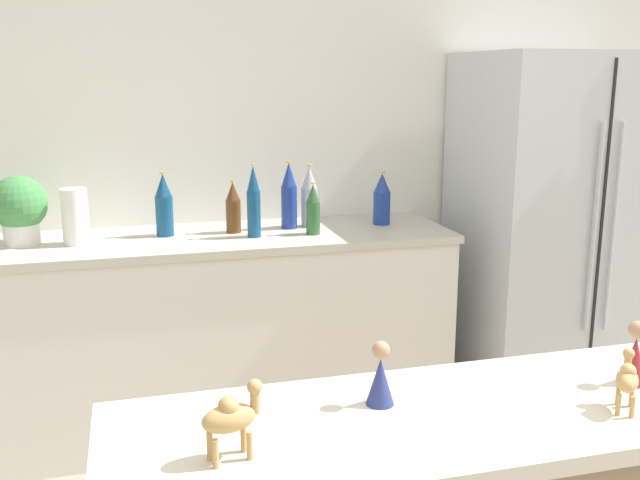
{
  "coord_description": "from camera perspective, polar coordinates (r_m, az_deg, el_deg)",
  "views": [
    {
      "loc": [
        -0.75,
        -0.75,
        1.62
      ],
      "look_at": [
        -0.17,
        1.42,
        1.11
      ],
      "focal_mm": 40.0,
      "sensor_mm": 36.0,
      "label": 1
    }
  ],
  "objects": [
    {
      "name": "wall_back",
      "position": [
        3.57,
        -2.93,
        7.37
      ],
      "size": [
        8.0,
        0.06,
        2.55
      ],
      "color": "white",
      "rests_on": "ground_plane"
    },
    {
      "name": "back_counter",
      "position": [
        3.38,
        -7.27,
        -7.2
      ],
      "size": [
        2.05,
        0.63,
        0.92
      ],
      "color": "silver",
      "rests_on": "ground_plane"
    },
    {
      "name": "refrigerator",
      "position": [
        3.76,
        18.2,
        0.72
      ],
      "size": [
        0.9,
        0.75,
        1.73
      ],
      "color": "silver",
      "rests_on": "ground_plane"
    },
    {
      "name": "potted_plant",
      "position": [
        3.25,
        -22.92,
        2.42
      ],
      "size": [
        0.23,
        0.23,
        0.3
      ],
      "color": "silver",
      "rests_on": "back_counter"
    },
    {
      "name": "paper_towel_roll",
      "position": [
        3.18,
        -19.0,
        1.78
      ],
      "size": [
        0.11,
        0.11,
        0.24
      ],
      "color": "white",
      "rests_on": "back_counter"
    },
    {
      "name": "back_bottle_0",
      "position": [
        3.33,
        -2.49,
        3.53
      ],
      "size": [
        0.07,
        0.07,
        0.32
      ],
      "color": "navy",
      "rests_on": "back_counter"
    },
    {
      "name": "back_bottle_1",
      "position": [
        3.16,
        -5.33,
        3.04
      ],
      "size": [
        0.06,
        0.06,
        0.33
      ],
      "color": "navy",
      "rests_on": "back_counter"
    },
    {
      "name": "back_bottle_2",
      "position": [
        3.44,
        4.97,
        3.25
      ],
      "size": [
        0.08,
        0.08,
        0.25
      ],
      "color": "navy",
      "rests_on": "back_counter"
    },
    {
      "name": "back_bottle_3",
      "position": [
        3.37,
        -0.85,
        3.46
      ],
      "size": [
        0.08,
        0.08,
        0.3
      ],
      "color": "#B2B7BC",
      "rests_on": "back_counter"
    },
    {
      "name": "back_bottle_4",
      "position": [
        3.21,
        -0.56,
        2.44
      ],
      "size": [
        0.06,
        0.06,
        0.24
      ],
      "color": "#2D6033",
      "rests_on": "back_counter"
    },
    {
      "name": "back_bottle_5",
      "position": [
        3.27,
        -6.96,
        2.58
      ],
      "size": [
        0.07,
        0.07,
        0.24
      ],
      "color": "brown",
      "rests_on": "back_counter"
    },
    {
      "name": "back_bottle_6",
      "position": [
        3.24,
        -12.37,
        2.71
      ],
      "size": [
        0.08,
        0.08,
        0.29
      ],
      "color": "navy",
      "rests_on": "back_counter"
    },
    {
      "name": "camel_figurine",
      "position": [
        1.27,
        -7.09,
        -13.8
      ],
      "size": [
        0.11,
        0.07,
        0.14
      ],
      "color": "tan",
      "rests_on": "bar_counter"
    },
    {
      "name": "camel_figurine_second",
      "position": [
        1.56,
        23.37,
        -10.1
      ],
      "size": [
        0.08,
        0.09,
        0.12
      ],
      "color": "tan",
      "rests_on": "bar_counter"
    },
    {
      "name": "wise_man_figurine_crimson",
      "position": [
        1.47,
        4.85,
        -10.89
      ],
      "size": [
        0.06,
        0.06,
        0.14
      ],
      "color": "navy",
      "rests_on": "bar_counter"
    },
    {
      "name": "wise_man_figurine_purple",
      "position": [
        1.7,
        23.88,
        -8.53
      ],
      "size": [
        0.06,
        0.06,
        0.14
      ],
      "color": "maroon",
      "rests_on": "bar_counter"
    }
  ]
}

